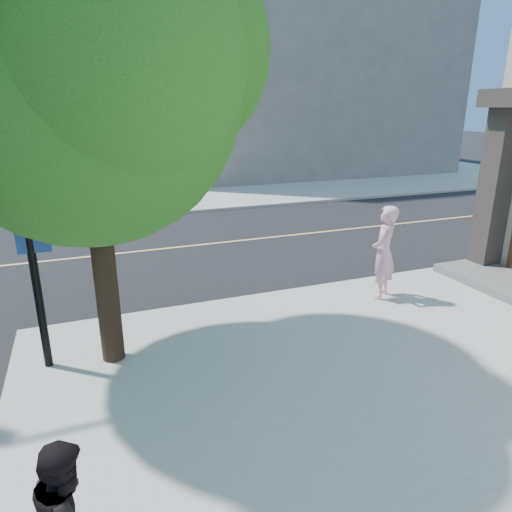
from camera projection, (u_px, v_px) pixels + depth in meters
name	position (u px, v px, depth m)	size (l,w,h in m)	color
ground	(76.00, 327.00, 8.74)	(140.00, 140.00, 0.00)	black
road_ew	(74.00, 258.00, 12.72)	(140.00, 9.00, 0.01)	black
sidewalk_ne	(275.00, 167.00, 32.44)	(29.00, 25.00, 0.12)	#A9AAA2
filler_ne	(280.00, 61.00, 30.88)	(18.00, 16.00, 14.00)	slate
man_on_phone	(384.00, 252.00, 9.55)	(0.73, 0.48, 1.99)	#E7A5BF
street_tree	(90.00, 49.00, 6.06)	(5.41, 4.91, 7.17)	black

